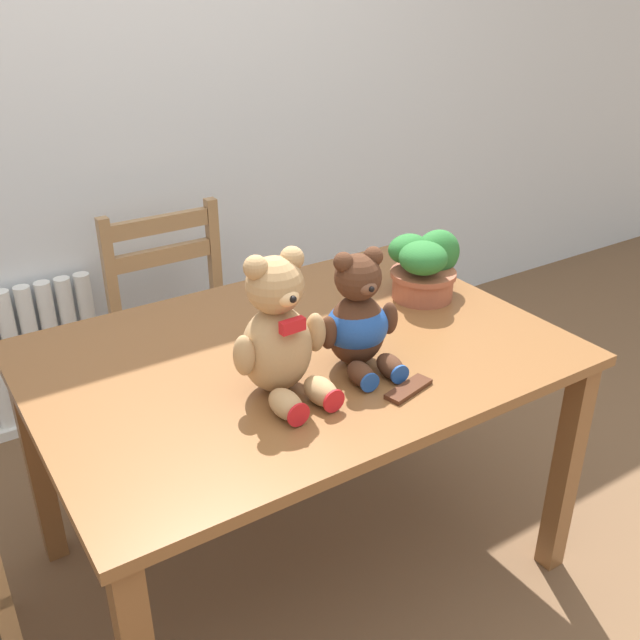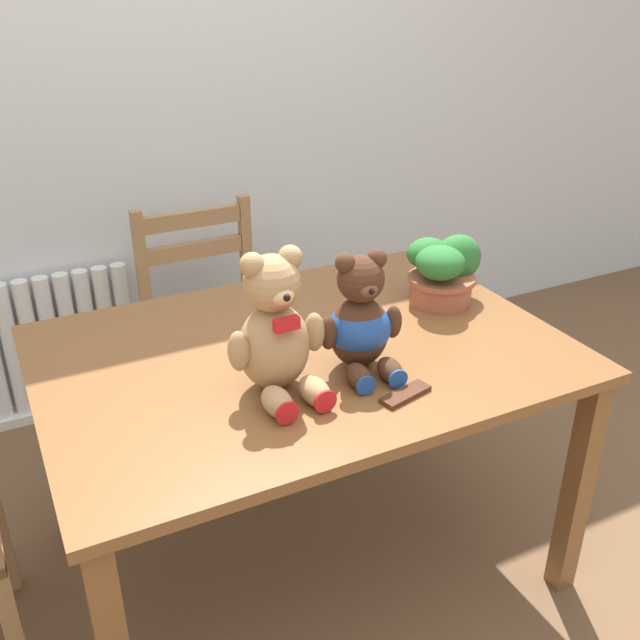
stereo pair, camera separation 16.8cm
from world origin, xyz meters
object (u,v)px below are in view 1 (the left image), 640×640
at_px(wooden_chair_behind, 185,327).
at_px(teddy_bear_right, 358,320).
at_px(potted_plant, 425,265).
at_px(chocolate_bar, 409,389).
at_px(teddy_bear_left, 279,334).

height_order(wooden_chair_behind, teddy_bear_right, teddy_bear_right).
xyz_separation_m(potted_plant, chocolate_bar, (-0.38, -0.40, -0.10)).
distance_m(teddy_bear_left, potted_plant, 0.67).
distance_m(wooden_chair_behind, teddy_bear_left, 1.05).
bearing_deg(teddy_bear_right, wooden_chair_behind, -78.50).
bearing_deg(potted_plant, teddy_bear_right, -151.08).
relative_size(wooden_chair_behind, chocolate_bar, 6.44).
bearing_deg(potted_plant, teddy_bear_left, -160.07).
xyz_separation_m(wooden_chair_behind, teddy_bear_right, (0.09, -0.95, 0.40)).
relative_size(wooden_chair_behind, teddy_bear_left, 2.47).
xyz_separation_m(teddy_bear_left, potted_plant, (0.63, 0.23, -0.05)).
height_order(teddy_bear_left, potted_plant, teddy_bear_left).
distance_m(wooden_chair_behind, potted_plant, 0.95).
distance_m(teddy_bear_left, teddy_bear_right, 0.23).
height_order(teddy_bear_right, potted_plant, teddy_bear_right).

